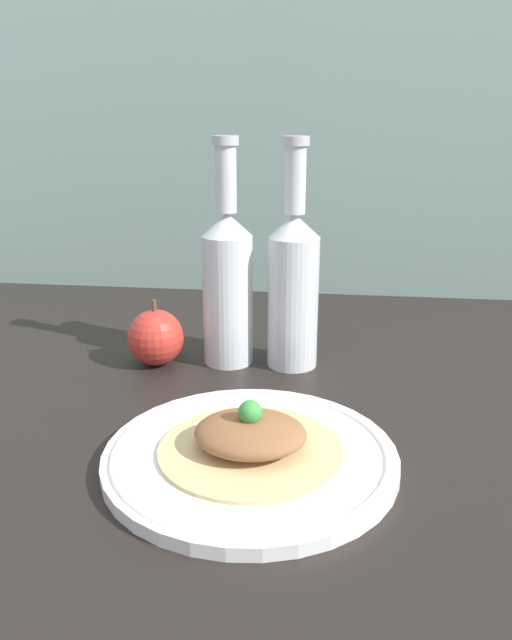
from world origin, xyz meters
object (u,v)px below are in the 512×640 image
plate (250,455)px  cider_bottle_right (293,284)px  apple (156,338)px  cider_bottle_left (228,282)px  plated_food (250,437)px

plate → cider_bottle_right: size_ratio=0.96×
plate → apple: apple is taller
plate → cider_bottle_left: (-6.74, 26.92, 10.98)cm
cider_bottle_left → cider_bottle_right: size_ratio=1.00×
plated_food → cider_bottle_right: cider_bottle_right is taller
plate → plated_food: plated_food is taller
cider_bottle_right → cider_bottle_left: bearing=180.0°
cider_bottle_left → cider_bottle_right: same height
plated_food → cider_bottle_left: cider_bottle_left is taller
plate → plated_food: size_ratio=1.60×
cider_bottle_left → plated_food: bearing=-75.9°
cider_bottle_left → plate: bearing=-75.9°
plate → apple: size_ratio=3.16×
apple → plated_food: bearing=-55.9°
cider_bottle_right → plate: bearing=-95.0°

